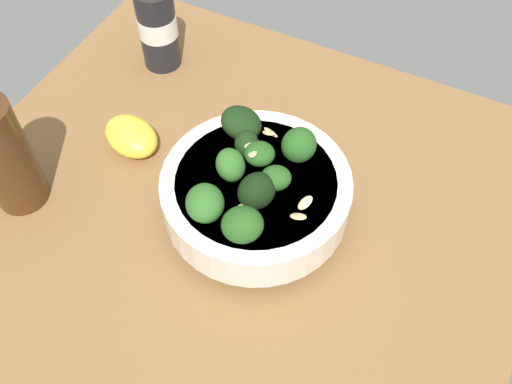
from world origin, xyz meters
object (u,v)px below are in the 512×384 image
bowl_of_broccoli (255,190)px  bottle_tall (158,26)px  bottle_short (2,154)px  lemon_wedge (131,136)px

bowl_of_broccoli → bottle_tall: size_ratio=1.57×
bottle_short → lemon_wedge: bearing=-30.7°
bottle_tall → bowl_of_broccoli: bearing=-126.9°
bowl_of_broccoli → bottle_tall: (16.92, 22.52, 1.77)cm
bowl_of_broccoli → lemon_wedge: bowl_of_broccoli is taller
lemon_wedge → bottle_tall: 16.05cm
lemon_wedge → bottle_tall: (14.71, 4.90, 4.18)cm
lemon_wedge → bottle_short: bottle_short is taller
lemon_wedge → bottle_short: (-11.81, 7.01, 5.48)cm
bottle_short → bottle_tall: bearing=-4.6°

